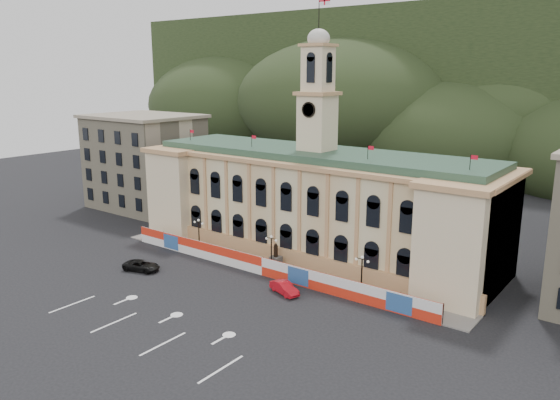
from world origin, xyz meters
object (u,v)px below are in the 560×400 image
Objects in this scene: lamp_center at (271,250)px; black_suv at (141,266)px; statue at (276,261)px; red_sedan at (284,288)px.

black_suv is at bearing -143.30° from lamp_center.
statue is at bearing -68.48° from black_suv.
red_sedan is 0.85× the size of black_suv.
black_suv is at bearing -140.83° from statue.
lamp_center is at bearing -90.00° from statue.
lamp_center is (0.00, -1.00, 1.89)m from statue.
red_sedan is 21.28m from black_suv.
statue is 0.72× the size of lamp_center.
red_sedan is at bearing -92.67° from black_suv.
lamp_center reaches higher than red_sedan.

